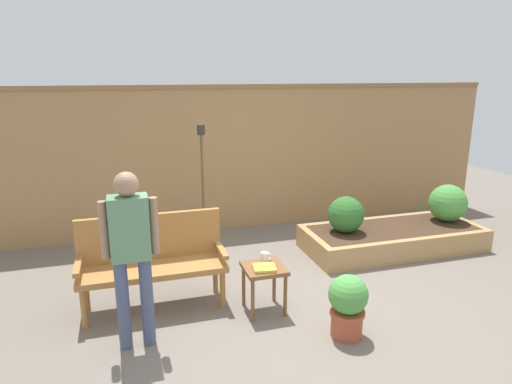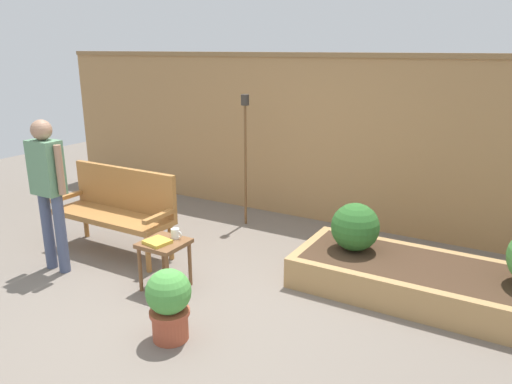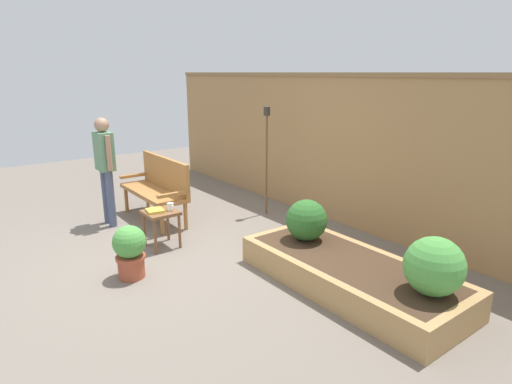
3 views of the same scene
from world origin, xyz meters
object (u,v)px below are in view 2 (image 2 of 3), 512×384
object	(u,v)px
side_table	(164,250)
potted_boxwood	(169,302)
person_by_bench	(48,183)
shrub_near_bench	(355,227)
garden_bench	(118,204)
cup_on_table	(175,234)
book_on_table	(157,242)
tiki_torch	(245,137)

from	to	relation	value
side_table	potted_boxwood	distance (m)	0.87
potted_boxwood	person_by_bench	distance (m)	1.96
side_table	shrub_near_bench	size ratio (longest dim) A/B	1.01
side_table	potted_boxwood	world-z (taller)	potted_boxwood
garden_bench	person_by_bench	size ratio (longest dim) A/B	0.92
garden_bench	potted_boxwood	distance (m)	1.97
cup_on_table	book_on_table	size ratio (longest dim) A/B	0.55
side_table	cup_on_table	world-z (taller)	cup_on_table
potted_boxwood	side_table	bearing A→B (deg)	132.35
book_on_table	garden_bench	bearing A→B (deg)	162.24
book_on_table	potted_boxwood	distance (m)	0.85
side_table	person_by_bench	distance (m)	1.37
potted_boxwood	cup_on_table	bearing A→B (deg)	125.34
garden_bench	shrub_near_bench	size ratio (longest dim) A/B	3.04
shrub_near_bench	tiki_torch	bearing A→B (deg)	155.52
tiki_torch	person_by_bench	size ratio (longest dim) A/B	1.07
cup_on_table	shrub_near_bench	xyz separation A→B (m)	(1.42, 1.00, 0.01)
side_table	book_on_table	distance (m)	0.12
cup_on_table	person_by_bench	distance (m)	1.40
side_table	garden_bench	bearing A→B (deg)	156.27
side_table	shrub_near_bench	distance (m)	1.85
side_table	person_by_bench	size ratio (longest dim) A/B	0.31
side_table	shrub_near_bench	xyz separation A→B (m)	(1.47, 1.11, 0.14)
cup_on_table	potted_boxwood	distance (m)	0.95
side_table	tiki_torch	world-z (taller)	tiki_torch
cup_on_table	person_by_bench	bearing A→B (deg)	-164.44
book_on_table	shrub_near_bench	bearing A→B (deg)	47.80
side_table	cup_on_table	xyz separation A→B (m)	(0.05, 0.12, 0.13)
shrub_near_bench	person_by_bench	xyz separation A→B (m)	(-2.71, -1.35, 0.40)
cup_on_table	shrub_near_bench	bearing A→B (deg)	34.97
person_by_bench	cup_on_table	bearing A→B (deg)	15.56
side_table	tiki_torch	distance (m)	2.06
potted_boxwood	shrub_near_bench	distance (m)	1.98
potted_boxwood	person_by_bench	xyz separation A→B (m)	(-1.82, 0.40, 0.61)
cup_on_table	book_on_table	world-z (taller)	cup_on_table
shrub_near_bench	person_by_bench	size ratio (longest dim) A/B	0.30
garden_bench	book_on_table	distance (m)	1.15
book_on_table	person_by_bench	distance (m)	1.31
potted_boxwood	book_on_table	bearing A→B (deg)	136.42
side_table	book_on_table	xyz separation A→B (m)	(-0.02, -0.07, 0.10)
shrub_near_bench	person_by_bench	distance (m)	3.06
garden_bench	cup_on_table	world-z (taller)	garden_bench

